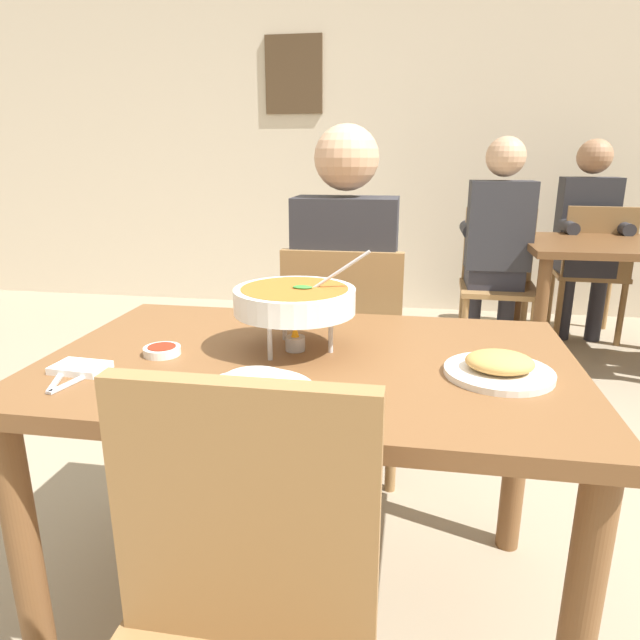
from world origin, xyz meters
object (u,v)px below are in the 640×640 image
Objects in this scene: curry_bowl at (295,301)px; chair_bg_left at (498,274)px; sauce_dish at (162,350)px; diner_main at (346,287)px; rice_plate at (257,387)px; appetizer_plate at (499,367)px; dining_table_main at (310,399)px; patron_bg_middle at (587,228)px; dining_table_far at (613,265)px; chair_bg_middle at (592,265)px; chair_diner_main at (344,350)px; patron_bg_left at (498,237)px.

curry_bowl reaches higher than chair_bg_left.
chair_bg_left is at bearing 64.09° from sauce_dish.
diner_main is 3.94× the size of curry_bowl.
rice_plate and appetizer_plate have the same top height.
dining_table_main is at bearing 75.51° from rice_plate.
diner_main and patron_bg_middle have the same top height.
dining_table_far is 0.52m from chair_bg_middle.
appetizer_plate is (0.44, -0.74, 0.25)m from chair_diner_main.
diner_main is 1.96m from dining_table_far.
patron_bg_left is (-0.65, 0.02, 0.14)m from dining_table_far.
dining_table_far is 0.76× the size of patron_bg_middle.
chair_bg_left is 0.69× the size of patron_bg_left.
chair_diner_main is at bearing 86.12° from rice_plate.
sauce_dish is 3.22m from chair_bg_middle.
diner_main reaches higher than appetizer_plate.
appetizer_plate is at bearing -60.59° from diner_main.
chair_bg_left is (0.75, 1.52, -0.24)m from diner_main.
chair_diner_main and chair_bg_middle have the same top height.
patron_bg_left reaches higher than dining_table_far.
diner_main is 1.00× the size of patron_bg_middle.
curry_bowl reaches higher than appetizer_plate.
appetizer_plate is 2.67× the size of sauce_dish.
sauce_dish is at bearing -128.45° from dining_table_far.
chair_bg_middle is (1.40, 2.63, -0.11)m from dining_table_main.
curry_bowl reaches higher than chair_diner_main.
patron_bg_left is at bearing -108.99° from chair_bg_left.
appetizer_plate is at bearing -97.76° from chair_bg_left.
rice_plate is 0.18× the size of patron_bg_middle.
chair_bg_middle is (1.47, 2.88, -0.25)m from rice_plate.
dining_table_far is (1.43, 2.37, -0.15)m from rice_plate.
curry_bowl is 0.25× the size of patron_bg_middle.
chair_diner_main is 0.90× the size of dining_table_far.
diner_main is at bearing 119.41° from appetizer_plate.
dining_table_main is 14.17× the size of sauce_dish.
sauce_dish is at bearing -115.08° from diner_main.
patron_bg_left is at bearing -139.11° from patron_bg_middle.
patron_bg_left is at bearing 63.73° from chair_diner_main.
curry_bowl is 0.50m from appetizer_plate.
dining_table_main is 0.97× the size of patron_bg_middle.
dining_table_main is 1.42× the size of chair_diner_main.
rice_plate is 1.00× the size of appetizer_plate.
dining_table_main is at bearing 7.30° from sauce_dish.
chair_bg_left reaches higher than sauce_dish.
chair_bg_left is (0.79, 2.20, -0.35)m from curry_bowl.
rice_plate is at bearing -115.76° from patron_bg_middle.
chair_bg_middle is (0.04, 0.51, -0.10)m from dining_table_far.
rice_plate is at bearing -108.08° from patron_bg_left.
appetizer_plate is 0.27× the size of chair_bg_left.
diner_main is at bearing 86.25° from rice_plate.
appetizer_plate is 0.27× the size of chair_bg_middle.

